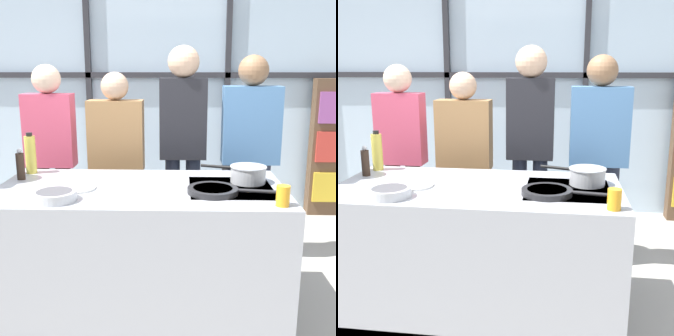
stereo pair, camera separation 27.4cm
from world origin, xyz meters
The scene contains 15 objects.
ground_plane centered at (0.00, 0.00, 0.00)m, with size 18.00×18.00×0.00m, color #ADA89E.
back_window_wall centered at (0.00, 2.23, 1.40)m, with size 6.40×0.10×2.80m.
bookshelf centered at (1.90, 2.04, 0.76)m, with size 0.43×0.19×1.51m.
demo_island centered at (0.00, 0.00, 0.44)m, with size 1.82×0.90×0.89m.
spectator_far_left centered at (-0.82, 0.83, 0.95)m, with size 0.40×0.23×1.65m.
spectator_center_left centered at (-0.27, 0.83, 0.89)m, with size 0.45×0.22×1.59m.
spectator_center_right centered at (0.27, 0.83, 1.06)m, with size 0.38×0.25×1.79m.
spectator_far_right centered at (0.82, 0.83, 0.98)m, with size 0.46×0.24×1.72m.
frying_pan centered at (0.46, -0.13, 0.91)m, with size 0.55×0.31×0.04m.
saucepan centered at (0.69, 0.13, 0.95)m, with size 0.43×0.24×0.11m.
white_plate centered at (-0.40, -0.06, 0.90)m, with size 0.25×0.25×0.01m, color white.
mixing_bowl centered at (-0.46, -0.29, 0.92)m, with size 0.25×0.25×0.06m.
oil_bottle centered at (-0.81, 0.33, 1.03)m, with size 0.08×0.08×0.29m.
pepper_grinder centered at (-0.82, 0.16, 0.98)m, with size 0.05×0.05×0.21m.
juice_glass_near centered at (0.81, -0.35, 0.95)m, with size 0.08×0.08×0.12m, color orange.
Camera 1 is at (0.25, -2.56, 1.63)m, focal length 45.00 mm.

